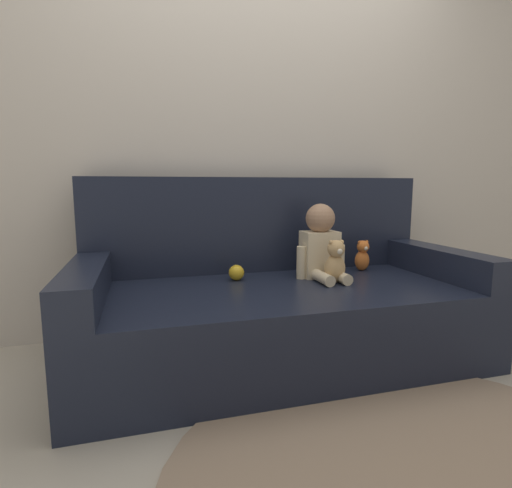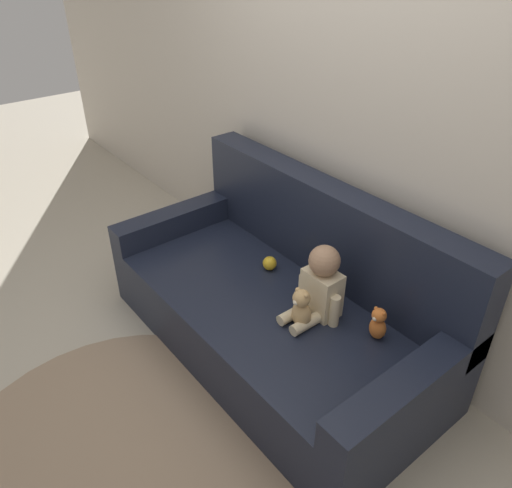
% 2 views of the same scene
% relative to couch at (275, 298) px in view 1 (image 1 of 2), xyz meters
% --- Properties ---
extents(ground_plane, '(12.00, 12.00, 0.00)m').
position_rel_couch_xyz_m(ground_plane, '(0.00, -0.08, -0.30)').
color(ground_plane, '#B7AD99').
extents(wall_back, '(8.00, 0.05, 2.60)m').
position_rel_couch_xyz_m(wall_back, '(0.00, 0.50, 1.00)').
color(wall_back, beige).
rests_on(wall_back, ground_plane).
extents(couch, '(2.00, 0.98, 0.94)m').
position_rel_couch_xyz_m(couch, '(0.00, 0.00, 0.00)').
color(couch, black).
rests_on(couch, ground_plane).
extents(person_baby, '(0.28, 0.32, 0.40)m').
position_rel_couch_xyz_m(person_baby, '(0.27, 0.02, 0.27)').
color(person_baby, beige).
rests_on(person_baby, couch).
extents(teddy_bear_brown, '(0.11, 0.10, 0.23)m').
position_rel_couch_xyz_m(teddy_bear_brown, '(0.28, -0.12, 0.20)').
color(teddy_bear_brown, tan).
rests_on(teddy_bear_brown, couch).
extents(plush_toy_side, '(0.09, 0.08, 0.18)m').
position_rel_couch_xyz_m(plush_toy_side, '(0.58, 0.11, 0.18)').
color(plush_toy_side, orange).
rests_on(plush_toy_side, couch).
extents(toy_ball, '(0.08, 0.08, 0.08)m').
position_rel_couch_xyz_m(toy_ball, '(-0.20, 0.07, 0.13)').
color(toy_ball, gold).
rests_on(toy_ball, couch).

